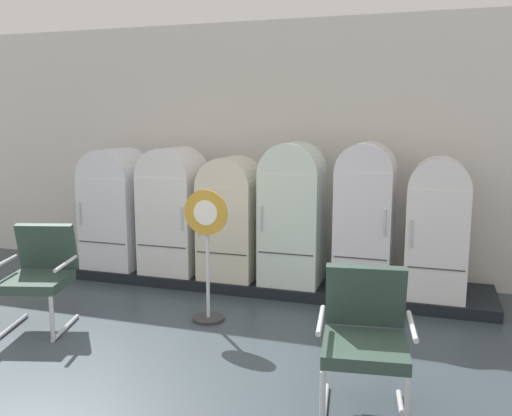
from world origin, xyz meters
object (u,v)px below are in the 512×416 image
at_px(refrigerator_3, 292,209).
at_px(sign_stand, 207,259).
at_px(refrigerator_1, 174,206).
at_px(armchair_left, 40,271).
at_px(armchair_right, 365,332).
at_px(refrigerator_2, 231,214).
at_px(refrigerator_4, 365,212).
at_px(refrigerator_5, 437,223).
at_px(refrigerator_0, 116,204).

distance_m(refrigerator_3, sign_stand, 1.31).
relative_size(refrigerator_1, armchair_left, 1.56).
bearing_deg(armchair_right, armchair_left, 169.78).
xyz_separation_m(refrigerator_2, armchair_right, (1.86, -2.34, -0.33)).
bearing_deg(refrigerator_2, refrigerator_4, -0.06).
relative_size(armchair_left, armchair_right, 1.00).
height_order(refrigerator_3, refrigerator_4, refrigerator_4).
distance_m(refrigerator_5, armchair_left, 4.05).
bearing_deg(armchair_right, refrigerator_0, 145.43).
height_order(refrigerator_0, refrigerator_2, refrigerator_0).
distance_m(refrigerator_0, refrigerator_2, 1.57).
xyz_separation_m(refrigerator_0, refrigerator_3, (2.33, -0.05, 0.07)).
xyz_separation_m(refrigerator_1, refrigerator_3, (1.51, -0.05, 0.05)).
bearing_deg(sign_stand, refrigerator_4, 39.49).
bearing_deg(armchair_left, refrigerator_3, 40.18).
bearing_deg(refrigerator_5, refrigerator_1, 179.46).
height_order(refrigerator_4, refrigerator_5, refrigerator_4).
distance_m(armchair_left, armchair_right, 3.22).
bearing_deg(refrigerator_1, sign_stand, -51.33).
bearing_deg(refrigerator_4, refrigerator_0, 179.47).
bearing_deg(refrigerator_5, refrigerator_0, 179.53).
height_order(armchair_right, sign_stand, sign_stand).
bearing_deg(refrigerator_1, armchair_left, -107.02).
bearing_deg(sign_stand, refrigerator_1, 128.67).
xyz_separation_m(armchair_left, sign_stand, (1.48, 0.62, 0.08)).
xyz_separation_m(refrigerator_3, armchair_left, (-2.06, -1.74, -0.43)).
bearing_deg(armchair_right, refrigerator_4, 97.20).
bearing_deg(refrigerator_1, refrigerator_5, -0.54).
distance_m(refrigerator_0, refrigerator_5, 3.89).
bearing_deg(refrigerator_3, refrigerator_0, 178.73).
height_order(armchair_left, sign_stand, sign_stand).
relative_size(refrigerator_3, refrigerator_5, 1.09).
height_order(refrigerator_4, sign_stand, refrigerator_4).
xyz_separation_m(refrigerator_1, armchair_right, (2.62, -2.36, -0.38)).
distance_m(refrigerator_2, refrigerator_4, 1.57).
height_order(refrigerator_2, armchair_right, refrigerator_2).
relative_size(refrigerator_1, refrigerator_3, 0.95).
bearing_deg(refrigerator_4, refrigerator_1, 179.36).
height_order(refrigerator_5, sign_stand, refrigerator_5).
xyz_separation_m(armchair_right, sign_stand, (-1.68, 1.19, 0.08)).
xyz_separation_m(refrigerator_4, armchair_right, (0.30, -2.34, -0.44)).
xyz_separation_m(refrigerator_4, armchair_left, (-2.87, -1.76, -0.44)).
xyz_separation_m(refrigerator_2, refrigerator_5, (2.32, -0.00, 0.03)).
height_order(refrigerator_0, armchair_left, refrigerator_0).
height_order(refrigerator_3, refrigerator_5, refrigerator_3).
bearing_deg(refrigerator_3, refrigerator_1, 178.18).
distance_m(refrigerator_3, armchair_right, 2.60).
distance_m(refrigerator_5, sign_stand, 2.45).
height_order(refrigerator_3, sign_stand, refrigerator_3).
relative_size(refrigerator_2, armchair_left, 1.46).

